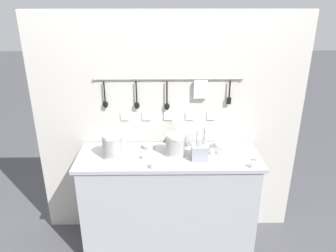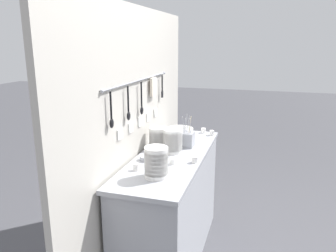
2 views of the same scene
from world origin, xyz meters
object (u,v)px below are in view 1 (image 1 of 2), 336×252
Objects in this scene: cup_edge_near at (213,152)px; cup_front_left at (144,156)px; bowl_stack_nested_right at (184,138)px; cup_beside_plates at (124,145)px; cup_back_right at (253,165)px; cup_front_right at (153,166)px; cup_edge_far at (257,159)px; plate_stack at (230,147)px; cutlery_caddy at (200,151)px; steel_mixing_bowl at (148,146)px; bowl_stack_tall_left at (175,145)px; bowl_stack_short_front at (112,146)px.

cup_edge_near is 1.00× the size of cup_front_left.
bowl_stack_nested_right is 3.74× the size of cup_front_left.
cup_beside_plates and cup_back_right have the same top height.
cup_edge_far is at bearing 6.39° from cup_front_right.
bowl_stack_nested_right reaches higher than cup_beside_plates.
plate_stack is 5.27× the size of cup_front_left.
cutlery_caddy reaches higher than cup_back_right.
cup_back_right reaches higher than steel_mixing_bowl.
cup_back_right is (-0.06, -0.09, 0.00)m from cup_edge_far.
cup_beside_plates is at bearing 162.21° from bowl_stack_tall_left.
cup_front_left reaches higher than steel_mixing_bowl.
cup_front_left is (-0.69, -0.13, -0.02)m from plate_stack.
steel_mixing_bowl is (-0.66, 0.07, -0.02)m from plate_stack.
cutlery_caddy reaches higher than plate_stack.
bowl_stack_short_front is 0.79m from cup_edge_near.
cup_front_left is at bearing -169.67° from plate_stack.
cutlery_caddy reaches higher than bowl_stack_tall_left.
bowl_stack_short_front is 0.67m from cutlery_caddy.
cup_front_right is at bearing -155.46° from cup_edge_near.
bowl_stack_short_front is at bearing -162.45° from bowl_stack_nested_right.
cup_front_right is 0.51m from cup_edge_near.
cup_edge_far is at bearing -26.10° from bowl_stack_nested_right.
cup_edge_near is at bearing 7.38° from cup_front_left.
bowl_stack_short_front reaches higher than cup_front_left.
bowl_stack_nested_right is 0.71× the size of plate_stack.
bowl_stack_short_front is 4.39× the size of cup_front_right.
plate_stack reaches higher than cup_front_right.
cup_front_left is (-0.86, 0.05, 0.00)m from cup_edge_far.
bowl_stack_tall_left reaches higher than plate_stack.
bowl_stack_nested_right is 0.27m from cup_edge_near.
cup_front_left is at bearing -172.62° from cup_edge_near.
plate_stack reaches higher than cup_beside_plates.
bowl_stack_short_front reaches higher than bowl_stack_nested_right.
bowl_stack_short_front is 4.39× the size of cup_edge_near.
plate_stack is (0.93, 0.09, -0.06)m from bowl_stack_short_front.
steel_mixing_bowl is 0.20m from cup_front_left.
cup_edge_far is (1.04, -0.25, 0.00)m from cup_beside_plates.
bowl_stack_nested_right reaches higher than cup_back_right.
cup_edge_far is (1.11, -0.09, -0.08)m from bowl_stack_short_front.
cup_back_right is at bearing -20.29° from bowl_stack_tall_left.
plate_stack is 5.27× the size of cup_front_right.
bowl_stack_nested_right is 0.44m from cup_front_right.
cutlery_caddy is 0.43m from cup_front_left.
cup_front_left is (0.18, -0.20, 0.00)m from cup_beside_plates.
cup_beside_plates is 1.00× the size of cup_edge_near.
cup_edge_near is at bearing -159.38° from plate_stack.
cup_edge_far is at bearing 56.46° from cup_back_right.
bowl_stack_tall_left is 0.20m from cutlery_caddy.
plate_stack reaches higher than cup_back_right.
cup_edge_near is at bearing 24.54° from cup_front_right.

